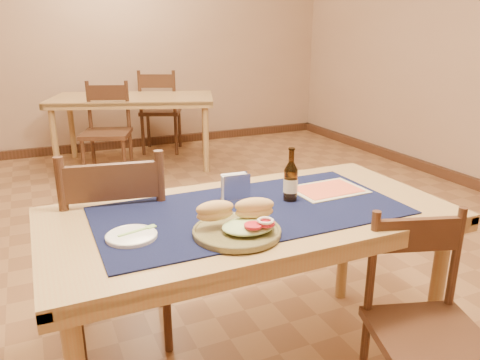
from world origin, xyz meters
name	(u,v)px	position (x,y,z in m)	size (l,w,h in m)	color
room	(183,36)	(0.00, 0.00, 1.40)	(6.04, 7.04, 2.84)	olive
main_table	(250,230)	(0.00, -0.80, 0.67)	(1.60, 0.80, 0.75)	#9E7F4A
placemat	(250,210)	(0.00, -0.80, 0.75)	(1.20, 0.60, 0.01)	#0E1333
baseboard	(191,275)	(0.00, 0.00, 0.05)	(6.00, 7.00, 0.10)	#422517
back_table	(133,104)	(0.26, 2.65, 0.67)	(1.85, 1.34, 0.75)	#9E7F4A
chair_main_far	(118,244)	(-0.46, -0.36, 0.50)	(0.52, 0.52, 0.97)	#422517
chair_main_near	(425,326)	(0.44, -1.33, 0.43)	(0.48, 0.48, 0.82)	#422517
chair_back_near	(107,130)	(-0.09, 2.24, 0.49)	(0.57, 0.57, 0.95)	#422517
chair_back_far	(160,110)	(0.66, 3.09, 0.51)	(0.60, 0.60, 0.98)	#422517
sandwich_plate	(239,225)	(-0.13, -0.99, 0.79)	(0.31, 0.31, 0.12)	brown
side_plate	(131,236)	(-0.48, -0.87, 0.76)	(0.18, 0.18, 0.01)	white
fork	(140,230)	(-0.45, -0.84, 0.77)	(0.14, 0.05, 0.00)	#9ACD70
beer_bottle	(291,181)	(0.20, -0.77, 0.84)	(0.06, 0.06, 0.22)	#40250B
napkin_holder	(236,187)	(0.00, -0.66, 0.81)	(0.13, 0.05, 0.11)	silver
menu_card	(328,190)	(0.41, -0.73, 0.76)	(0.32, 0.24, 0.01)	beige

